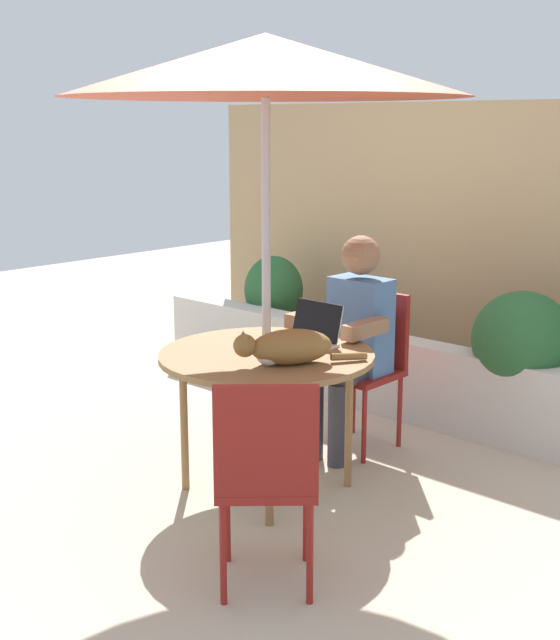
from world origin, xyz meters
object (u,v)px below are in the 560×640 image
(chair_occupied, at_px, (369,356))
(chair_empty, at_px, (266,468))
(person_seated, at_px, (352,332))
(laptop, at_px, (311,332))
(potted_plant_near_fence, at_px, (274,303))
(cat, at_px, (286,347))
(patio_table, at_px, (267,363))
(patio_umbrella, at_px, (265,66))
(potted_plant_by_chair, at_px, (521,354))

(chair_occupied, relative_size, chair_empty, 1.00)
(chair_empty, height_order, person_seated, person_seated)
(laptop, xyz_separation_m, potted_plant_near_fence, (-1.60, 1.42, -0.30))
(laptop, bearing_deg, chair_empty, -57.58)
(cat, height_order, potted_plant_near_fence, cat)
(person_seated, relative_size, cat, 2.26)
(chair_empty, distance_m, laptop, 1.23)
(patio_table, relative_size, potted_plant_near_fence, 1.26)
(chair_empty, bearing_deg, patio_table, 133.47)
(chair_empty, bearing_deg, chair_occupied, 113.64)
(patio_umbrella, bearing_deg, laptop, 78.61)
(patio_umbrella, relative_size, chair_occupied, 2.49)
(chair_empty, height_order, potted_plant_near_fence, chair_empty)
(laptop, bearing_deg, chair_occupied, 95.44)
(laptop, distance_m, cat, 0.40)
(cat, bearing_deg, potted_plant_near_fence, 134.48)
(patio_table, distance_m, potted_plant_near_fence, 2.30)
(patio_umbrella, distance_m, laptop, 1.35)
(person_seated, distance_m, laptop, 0.44)
(potted_plant_by_chair, bearing_deg, person_seated, -126.40)
(chair_empty, distance_m, potted_plant_by_chair, 2.27)
(person_seated, distance_m, potted_plant_by_chair, 1.05)
(potted_plant_by_chair, bearing_deg, cat, -103.75)
(chair_occupied, distance_m, potted_plant_by_chair, 0.91)
(chair_occupied, bearing_deg, cat, -77.13)
(patio_table, distance_m, chair_occupied, 0.87)
(chair_occupied, distance_m, laptop, 0.64)
(patio_umbrella, height_order, cat, patio_umbrella)
(patio_table, distance_m, patio_umbrella, 1.44)
(laptop, bearing_deg, person_seated, 97.44)
(chair_empty, xyz_separation_m, person_seated, (-0.70, 1.44, 0.17))
(chair_occupied, distance_m, potted_plant_near_fence, 1.76)
(person_seated, bearing_deg, chair_occupied, 90.00)
(person_seated, bearing_deg, cat, -74.67)
(patio_table, height_order, chair_occupied, chair_occupied)
(chair_empty, xyz_separation_m, potted_plant_near_fence, (-2.24, 2.44, -0.04))
(patio_table, height_order, potted_plant_near_fence, potted_plant_near_fence)
(potted_plant_by_chair, bearing_deg, patio_umbrella, -111.84)
(person_seated, bearing_deg, potted_plant_near_fence, 147.07)
(chair_occupied, bearing_deg, potted_plant_by_chair, 47.70)
(person_seated, height_order, laptop, person_seated)
(patio_umbrella, xyz_separation_m, person_seated, (-0.00, 0.70, -1.41))
(cat, bearing_deg, patio_table, 157.16)
(patio_table, relative_size, cat, 1.97)
(chair_occupied, height_order, laptop, laptop)
(chair_occupied, xyz_separation_m, chair_empty, (0.70, -1.60, 0.00))
(person_seated, relative_size, laptop, 4.15)
(patio_table, distance_m, laptop, 0.31)
(laptop, xyz_separation_m, cat, (0.16, -0.37, 0.02))
(chair_occupied, xyz_separation_m, cat, (0.22, -0.95, 0.28))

